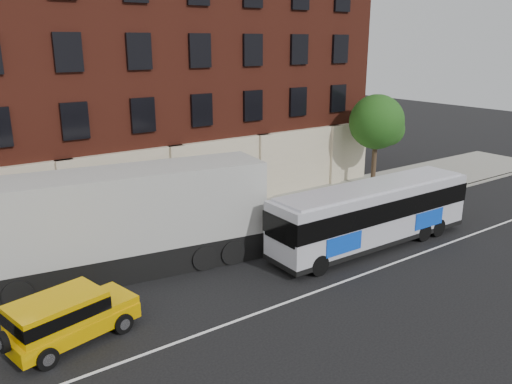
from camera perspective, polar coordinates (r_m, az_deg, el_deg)
ground at (r=20.51m, az=7.04°, el=-11.72°), size 120.00×120.00×0.00m
sidewalk at (r=27.15m, az=-5.86°, el=-4.26°), size 60.00×6.00×0.15m
kerb at (r=24.76m, az=-2.38°, el=-6.28°), size 60.00×0.25×0.15m
lane_line at (r=20.83m, az=6.09°, el=-11.20°), size 60.00×0.12×0.01m
building at (r=32.61m, az=-13.38°, el=12.42°), size 30.00×12.10×15.00m
sign_pole at (r=21.35m, az=-22.29°, el=-7.42°), size 0.30×0.20×2.50m
street_tree at (r=34.85m, az=13.35°, el=7.39°), size 3.60×3.60×6.20m
city_bus at (r=25.30m, az=12.87°, el=-2.24°), size 11.35×2.58×3.10m
yellow_suv at (r=18.37m, az=-20.44°, el=-12.82°), size 4.60×2.67×1.71m
shipping_container at (r=22.31m, az=-16.15°, el=-3.61°), size 13.81×4.84×4.52m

